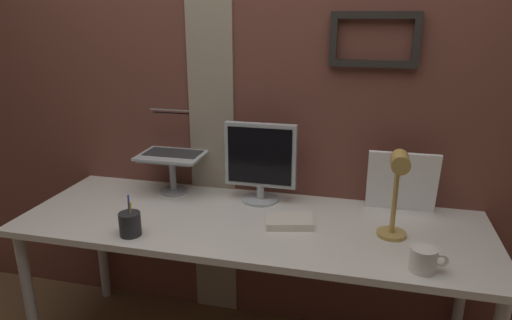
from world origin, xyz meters
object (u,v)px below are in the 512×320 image
at_px(laptop, 177,142).
at_px(desk_lamp, 397,186).
at_px(coffee_mug, 424,260).
at_px(whiteboard_panel, 402,182).
at_px(monitor, 260,160).
at_px(pen_cup, 130,224).

relative_size(laptop, desk_lamp, 0.83).
bearing_deg(laptop, coffee_mug, -25.55).
xyz_separation_m(laptop, coffee_mug, (1.17, -0.56, -0.20)).
relative_size(laptop, whiteboard_panel, 1.03).
height_order(monitor, desk_lamp, monitor).
relative_size(monitor, desk_lamp, 1.01).
xyz_separation_m(whiteboard_panel, desk_lamp, (-0.04, -0.32, 0.09)).
distance_m(laptop, coffee_mug, 1.31).
relative_size(pen_cup, coffee_mug, 1.34).
distance_m(whiteboard_panel, desk_lamp, 0.33).
height_order(desk_lamp, coffee_mug, desk_lamp).
distance_m(laptop, desk_lamp, 1.13).
height_order(whiteboard_panel, desk_lamp, desk_lamp).
distance_m(desk_lamp, coffee_mug, 0.30).
relative_size(monitor, laptop, 1.21).
distance_m(whiteboard_panel, coffee_mug, 0.53).
bearing_deg(desk_lamp, monitor, 154.94).
height_order(laptop, coffee_mug, laptop).
height_order(pen_cup, coffee_mug, pen_cup).
xyz_separation_m(monitor, whiteboard_panel, (0.65, 0.03, -0.06)).
distance_m(pen_cup, coffee_mug, 1.15).
bearing_deg(monitor, desk_lamp, -25.06).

